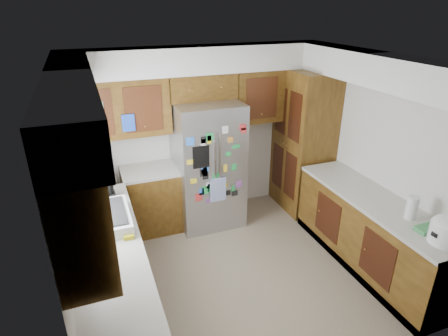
{
  "coord_description": "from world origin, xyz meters",
  "views": [
    {
      "loc": [
        -1.51,
        -3.41,
        3.02
      ],
      "look_at": [
        -0.09,
        0.35,
        1.22
      ],
      "focal_mm": 30.0,
      "sensor_mm": 36.0,
      "label": 1
    }
  ],
  "objects": [
    {
      "name": "rice_cooker",
      "position": [
        1.5,
        -1.38,
        1.06
      ],
      "size": [
        0.31,
        0.3,
        0.27
      ],
      "color": "white",
      "rests_on": "right_counter_run"
    },
    {
      "name": "right_counter_run",
      "position": [
        1.5,
        -0.47,
        0.42
      ],
      "size": [
        0.63,
        2.25,
        0.92
      ],
      "color": "#442A0D",
      "rests_on": "ground"
    },
    {
      "name": "left_counter_clutter",
      "position": [
        -1.46,
        0.84,
        1.05
      ],
      "size": [
        0.35,
        0.89,
        0.38
      ],
      "color": "black",
      "rests_on": "left_counter_run"
    },
    {
      "name": "fridge",
      "position": [
        -0.0,
        1.2,
        0.9
      ],
      "size": [
        0.9,
        0.79,
        1.8
      ],
      "color": "#949599",
      "rests_on": "ground"
    },
    {
      "name": "bridge_cabinet",
      "position": [
        0.0,
        1.43,
        1.98
      ],
      "size": [
        0.96,
        0.34,
        0.35
      ],
      "primitive_type": "cube",
      "color": "#442A0D",
      "rests_on": "fridge"
    },
    {
      "name": "floor",
      "position": [
        0.0,
        0.0,
        0.0
      ],
      "size": [
        3.6,
        3.6,
        0.0
      ],
      "primitive_type": "plane",
      "color": "gray",
      "rests_on": "ground"
    },
    {
      "name": "paper_towel",
      "position": [
        1.53,
        -0.93,
        1.05
      ],
      "size": [
        0.11,
        0.11,
        0.26
      ],
      "primitive_type": "cylinder",
      "color": "white",
      "rests_on": "right_counter_run"
    },
    {
      "name": "sink_assembly",
      "position": [
        -1.5,
        0.1,
        0.99
      ],
      "size": [
        0.52,
        0.74,
        0.37
      ],
      "color": "silver",
      "rests_on": "left_counter_run"
    },
    {
      "name": "pantry",
      "position": [
        1.5,
        1.15,
        1.07
      ],
      "size": [
        0.6,
        0.9,
        2.15
      ],
      "primitive_type": "cube",
      "color": "#442A0D",
      "rests_on": "ground"
    },
    {
      "name": "left_counter_run",
      "position": [
        -1.36,
        0.03,
        0.43
      ],
      "size": [
        1.36,
        3.2,
        0.92
      ],
      "color": "#442A0D",
      "rests_on": "ground"
    },
    {
      "name": "room_shell",
      "position": [
        -0.11,
        0.36,
        1.82
      ],
      "size": [
        3.64,
        3.24,
        2.52
      ],
      "color": "silver",
      "rests_on": "ground"
    },
    {
      "name": "fridge_top_items",
      "position": [
        -0.1,
        1.41,
        2.29
      ],
      "size": [
        0.55,
        0.35,
        0.3
      ],
      "color": "blue",
      "rests_on": "bridge_cabinet"
    }
  ]
}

